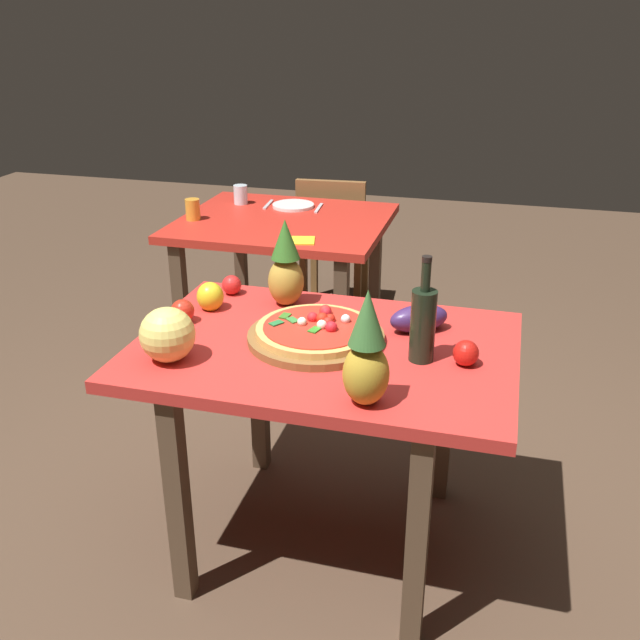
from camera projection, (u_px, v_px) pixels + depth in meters
The scene contains 21 objects.
ground_plane at pixel (324, 538), 2.57m from camera, with size 10.00×10.00×0.00m, color #4C3828.
display_table at pixel (325, 372), 2.29m from camera, with size 1.19×0.83×0.78m.
background_table at pixel (284, 239), 3.61m from camera, with size 1.02×0.90×0.78m.
dining_chair at pixel (333, 238), 4.26m from camera, with size 0.43×0.43×0.85m.
pizza_board at pixel (316, 337), 2.27m from camera, with size 0.44×0.44×0.03m, color brown.
pizza at pixel (317, 328), 2.26m from camera, with size 0.38×0.38×0.06m.
wine_bottle at pixel (423, 323), 2.11m from camera, with size 0.08×0.08×0.33m.
pineapple_left at pixel (366, 354), 1.86m from camera, with size 0.12×0.12×0.33m.
pineapple_right at pixel (286, 267), 2.49m from camera, with size 0.13×0.13×0.31m.
melon at pixel (167, 335), 2.12m from camera, with size 0.17×0.17×0.17m, color #E9D56A.
bell_pepper at pixel (210, 297), 2.49m from camera, with size 0.09×0.09×0.10m, color yellow.
eggplant at pixel (419, 318), 2.32m from camera, with size 0.20×0.09×0.09m, color #3B2356.
tomato_at_corner at pixel (232, 285), 2.63m from camera, with size 0.07×0.07×0.07m, color red.
tomato_by_bottle at pixel (182, 311), 2.39m from camera, with size 0.08×0.08×0.08m, color red.
tomato_near_board at pixel (466, 353), 2.11m from camera, with size 0.08×0.08×0.08m, color red.
drinking_glass_juice at pixel (193, 209), 3.53m from camera, with size 0.07×0.07×0.10m, color orange.
drinking_glass_water at pixel (241, 195), 3.82m from camera, with size 0.07×0.07×0.10m, color silver.
dinner_plate at pixel (293, 205), 3.77m from camera, with size 0.22×0.22×0.02m, color white.
fork_utensil at pixel (268, 204), 3.81m from camera, with size 0.02×0.18×0.01m, color silver.
knife_utensil at pixel (319, 208), 3.74m from camera, with size 0.02×0.18×0.01m, color silver.
napkin_folded at pixel (299, 241), 3.23m from camera, with size 0.14×0.12×0.01m, color yellow.
Camera 1 is at (0.52, -1.96, 1.76)m, focal length 40.06 mm.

